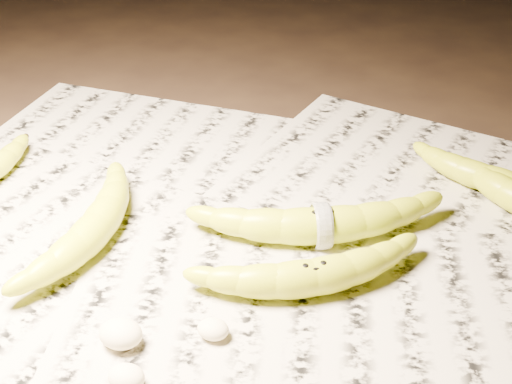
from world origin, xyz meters
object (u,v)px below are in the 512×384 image
(banana_left_b, at_px, (96,224))
(banana_center, at_px, (313,274))
(banana_taped, at_px, (322,223))
(banana_upper_a, at_px, (486,175))

(banana_left_b, bearing_deg, banana_center, -93.30)
(banana_taped, distance_m, banana_upper_a, 0.22)
(banana_taped, bearing_deg, banana_left_b, 174.42)
(banana_center, distance_m, banana_upper_a, 0.28)
(banana_upper_a, bearing_deg, banana_taped, -120.34)
(banana_left_b, relative_size, banana_center, 0.99)
(banana_taped, bearing_deg, banana_center, -105.85)
(banana_center, xyz_separation_m, banana_taped, (-0.01, 0.08, 0.00))
(banana_left_b, bearing_deg, banana_upper_a, -60.31)
(banana_left_b, xyz_separation_m, banana_upper_a, (0.38, 0.24, -0.00))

